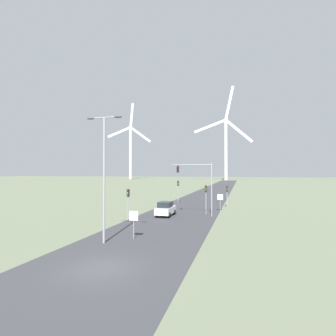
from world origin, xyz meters
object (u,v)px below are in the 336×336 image
car_approaching (166,209)px  wind_turbine_far_left (130,147)px  traffic_light_post_near_right (206,193)px  traffic_light_post_mid_right (227,192)px  wind_turbine_left (226,142)px  streetlamp (104,164)px  stop_sign_near (134,219)px  traffic_light_mast_overhead (198,178)px  traffic_light_post_near_left (128,197)px  traffic_light_post_mid_left (178,187)px  stop_sign_far (220,199)px

car_approaching → wind_turbine_far_left: (-76.98, 162.88, 25.40)m
traffic_light_post_near_right → car_approaching: bearing=-147.8°
traffic_light_post_mid_right → wind_turbine_left: 147.47m
streetlamp → stop_sign_near: size_ratio=4.33×
traffic_light_post_near_right → traffic_light_mast_overhead: traffic_light_mast_overhead is taller
stop_sign_near → traffic_light_post_near_right: traffic_light_post_near_right is taller
traffic_light_post_near_left → traffic_light_post_mid_left: 17.77m
traffic_light_mast_overhead → wind_turbine_far_left: size_ratio=0.11×
streetlamp → traffic_light_mast_overhead: 15.90m
traffic_light_post_near_left → traffic_light_post_mid_left: size_ratio=0.89×
stop_sign_far → traffic_light_post_mid_left: (-8.21, 8.30, 1.25)m
traffic_light_post_near_left → traffic_light_post_mid_right: size_ratio=1.05×
wind_turbine_far_left → traffic_light_post_near_left: bearing=-66.2°
traffic_light_mast_overhead → stop_sign_near: bearing=-104.5°
streetlamp → car_approaching: streetlamp is taller
stop_sign_far → traffic_light_post_near_left: (-10.14, -9.36, 0.92)m
stop_sign_far → car_approaching: bearing=-137.9°
stop_sign_far → traffic_light_post_mid_right: bearing=80.3°
stop_sign_far → wind_turbine_far_left: 179.52m
stop_sign_far → car_approaching: stop_sign_far is taller
traffic_light_mast_overhead → traffic_light_post_mid_right: bearing=70.3°
streetlamp → traffic_light_post_mid_left: streetlamp is taller
traffic_light_post_near_left → traffic_light_post_near_right: traffic_light_post_near_right is taller
traffic_light_mast_overhead → wind_turbine_left: (-5.03, 154.09, 22.29)m
traffic_light_post_near_right → car_approaching: (-4.80, -3.03, -1.90)m
traffic_light_post_near_left → traffic_light_post_mid_left: bearing=83.8°
traffic_light_post_near_right → stop_sign_far: bearing=59.3°
stop_sign_near → streetlamp: bearing=-132.6°
traffic_light_post_near_left → traffic_light_post_mid_left: (1.93, 17.66, 0.33)m
wind_turbine_left → streetlamp: bearing=-90.0°
traffic_light_post_mid_right → stop_sign_near: bearing=-106.7°
stop_sign_far → traffic_light_post_mid_left: size_ratio=0.61×
traffic_light_post_mid_left → traffic_light_mast_overhead: bearing=-66.0°
streetlamp → traffic_light_post_mid_right: streetlamp is taller
traffic_light_mast_overhead → car_approaching: 5.79m
stop_sign_near → car_approaching: (-0.63, 11.83, -0.71)m
traffic_light_post_mid_right → traffic_light_mast_overhead: bearing=-109.7°
streetlamp → car_approaching: 14.79m
stop_sign_near → car_approaching: bearing=93.0°
stop_sign_far → car_approaching: 8.77m
traffic_light_post_mid_right → traffic_light_post_near_left: bearing=-128.5°
stop_sign_far → traffic_light_post_mid_left: 11.74m
stop_sign_far → traffic_light_post_near_right: size_ratio=0.64×
stop_sign_near → wind_turbine_far_left: size_ratio=0.04×
traffic_light_post_mid_left → wind_turbine_left: wind_turbine_left is taller
wind_turbine_left → car_approaching: bearing=-89.6°
streetlamp → traffic_light_mast_overhead: size_ratio=1.48×
traffic_light_post_near_right → traffic_light_post_mid_left: (-6.53, 11.12, 0.15)m
traffic_light_post_near_right → streetlamp: bearing=-109.5°
traffic_light_post_mid_left → traffic_light_post_near_left: bearing=-96.2°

